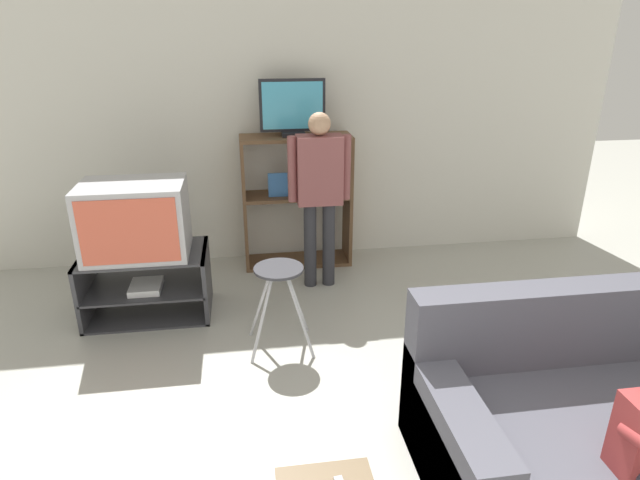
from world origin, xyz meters
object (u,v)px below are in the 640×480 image
television_main (135,220)px  person_standing_adult (319,185)px  tv_stand (148,284)px  couch (604,418)px  television_flat (292,109)px  media_shelf (297,200)px  folding_stool (279,283)px

television_main → person_standing_adult: bearing=12.9°
tv_stand → couch: size_ratio=0.50×
television_flat → media_shelf: bearing=-22.4°
television_flat → folding_stool: (-0.26, -1.48, -0.98)m
media_shelf → folding_stool: media_shelf is taller
tv_stand → television_main: 0.56m
television_main → couch: bearing=-37.4°
tv_stand → television_main: size_ratio=1.26×
television_main → folding_stool: television_main is taller
television_main → couch: size_ratio=0.40×
tv_stand → media_shelf: media_shelf is taller
tv_stand → television_flat: bearing=33.4°
media_shelf → folding_stool: size_ratio=1.97×
television_main → television_flat: bearing=33.4°
folding_stool → couch: couch is taller
person_standing_adult → media_shelf: bearing=105.7°
tv_stand → folding_stool: size_ratio=1.52×
person_standing_adult → couch: bearing=-63.7°
television_flat → folding_stool: television_flat is taller
folding_stool → couch: bearing=-41.0°
media_shelf → couch: 3.14m
couch → person_standing_adult: (-1.15, 2.33, 0.63)m
television_main → person_standing_adult: person_standing_adult is taller
television_flat → couch: (1.32, -2.85, -1.19)m
tv_stand → television_flat: television_flat is taller
television_main → tv_stand: bearing=33.9°
television_flat → folding_stool: bearing=-100.0°
couch → television_main: bearing=142.6°
media_shelf → couch: size_ratio=0.65×
media_shelf → person_standing_adult: person_standing_adult is taller
media_shelf → person_standing_adult: 0.60m
television_main → folding_stool: bearing=-31.0°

